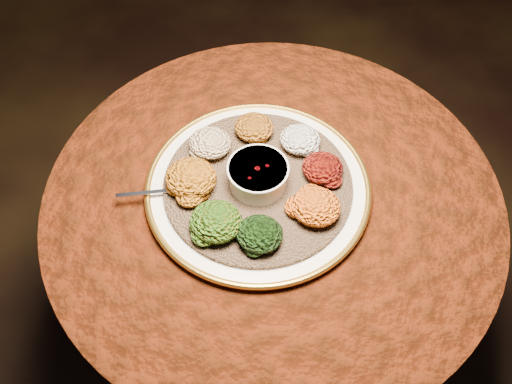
# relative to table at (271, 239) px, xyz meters

# --- Properties ---
(table) EXTENTS (0.96, 0.96, 0.73)m
(table) POSITION_rel_table_xyz_m (0.00, 0.00, 0.00)
(table) COLOR black
(table) RESTS_ON ground
(platter) EXTENTS (0.58, 0.58, 0.02)m
(platter) POSITION_rel_table_xyz_m (-0.03, 0.00, 0.19)
(platter) COLOR white
(platter) RESTS_ON table
(injera) EXTENTS (0.50, 0.50, 0.01)m
(injera) POSITION_rel_table_xyz_m (-0.03, 0.00, 0.20)
(injera) COLOR brown
(injera) RESTS_ON platter
(stew_bowl) EXTENTS (0.12, 0.12, 0.05)m
(stew_bowl) POSITION_rel_table_xyz_m (-0.03, 0.00, 0.24)
(stew_bowl) COLOR silver
(stew_bowl) RESTS_ON injera
(spoon) EXTENTS (0.14, 0.07, 0.01)m
(spoon) POSITION_rel_table_xyz_m (-0.19, -0.07, 0.21)
(spoon) COLOR silver
(spoon) RESTS_ON injera
(portion_ayib) EXTENTS (0.09, 0.08, 0.04)m
(portion_ayib) POSITION_rel_table_xyz_m (0.03, 0.12, 0.23)
(portion_ayib) COLOR white
(portion_ayib) RESTS_ON injera
(portion_kitfo) EXTENTS (0.09, 0.08, 0.04)m
(portion_kitfo) POSITION_rel_table_xyz_m (0.09, 0.06, 0.23)
(portion_kitfo) COLOR black
(portion_kitfo) RESTS_ON injera
(portion_tikil) EXTENTS (0.10, 0.09, 0.05)m
(portion_tikil) POSITION_rel_table_xyz_m (0.10, -0.04, 0.23)
(portion_tikil) COLOR #A2700D
(portion_tikil) RESTS_ON injera
(portion_gomen) EXTENTS (0.09, 0.08, 0.04)m
(portion_gomen) POSITION_rel_table_xyz_m (0.01, -0.13, 0.23)
(portion_gomen) COLOR black
(portion_gomen) RESTS_ON injera
(portion_mixveg) EXTENTS (0.10, 0.10, 0.05)m
(portion_mixveg) POSITION_rel_table_xyz_m (-0.08, -0.13, 0.23)
(portion_mixveg) COLOR #982F09
(portion_mixveg) RESTS_ON injera
(portion_kik) EXTENTS (0.11, 0.10, 0.05)m
(portion_kik) POSITION_rel_table_xyz_m (-0.16, -0.04, 0.23)
(portion_kik) COLOR #B66710
(portion_kik) RESTS_ON injera
(portion_timatim) EXTENTS (0.09, 0.09, 0.04)m
(portion_timatim) POSITION_rel_table_xyz_m (-0.16, 0.06, 0.23)
(portion_timatim) COLOR maroon
(portion_timatim) RESTS_ON injera
(portion_shiro) EXTENTS (0.09, 0.08, 0.04)m
(portion_shiro) POSITION_rel_table_xyz_m (-0.08, 0.13, 0.23)
(portion_shiro) COLOR #924D11
(portion_shiro) RESTS_ON injera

